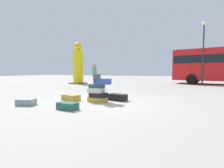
% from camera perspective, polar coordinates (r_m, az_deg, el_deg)
% --- Properties ---
extents(ground_plane, '(80.00, 80.00, 0.00)m').
position_cam_1_polar(ground_plane, '(6.50, -4.11, -5.96)').
color(ground_plane, '#ADA89E').
extents(suitcase_tower, '(0.85, 0.56, 1.05)m').
position_cam_1_polar(suitcase_tower, '(6.41, -4.57, -2.12)').
color(suitcase_tower, '#B28C33').
rests_on(suitcase_tower, ground).
extents(suitcase_black_left_side, '(0.83, 0.56, 0.25)m').
position_cam_1_polar(suitcase_black_left_side, '(6.79, 1.76, -4.44)').
color(suitcase_black_left_side, black).
rests_on(suitcase_black_left_side, ground).
extents(suitcase_slate_foreground_near, '(0.65, 0.51, 0.21)m').
position_cam_1_polar(suitcase_slate_foreground_near, '(6.51, -26.79, -5.44)').
color(suitcase_slate_foreground_near, gray).
rests_on(suitcase_slate_foreground_near, ground).
extents(suitcase_teal_right_side, '(0.66, 0.43, 0.22)m').
position_cam_1_polar(suitcase_teal_right_side, '(5.34, -14.63, -7.13)').
color(suitcase_teal_right_side, '#26594C').
rests_on(suitcase_teal_right_side, ground).
extents(suitcase_tan_white_trunk, '(0.83, 0.62, 0.23)m').
position_cam_1_polar(suitcase_tan_white_trunk, '(6.98, -13.62, -4.41)').
color(suitcase_tan_white_trunk, '#B28C33').
rests_on(suitcase_tan_white_trunk, ground).
extents(person_bearded_onlooker, '(0.30, 0.32, 1.67)m').
position_cam_1_polar(person_bearded_onlooker, '(11.30, -5.92, 3.43)').
color(person_bearded_onlooker, black).
rests_on(person_bearded_onlooker, ground).
extents(yellow_dummy_statue, '(1.31, 1.31, 3.86)m').
position_cam_1_polar(yellow_dummy_statue, '(16.35, -11.27, 6.08)').
color(yellow_dummy_statue, yellow).
rests_on(yellow_dummy_statue, ground).
extents(lamp_post, '(0.36, 0.36, 5.39)m').
position_cam_1_polar(lamp_post, '(16.74, 28.30, 12.06)').
color(lamp_post, '#333338').
rests_on(lamp_post, ground).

